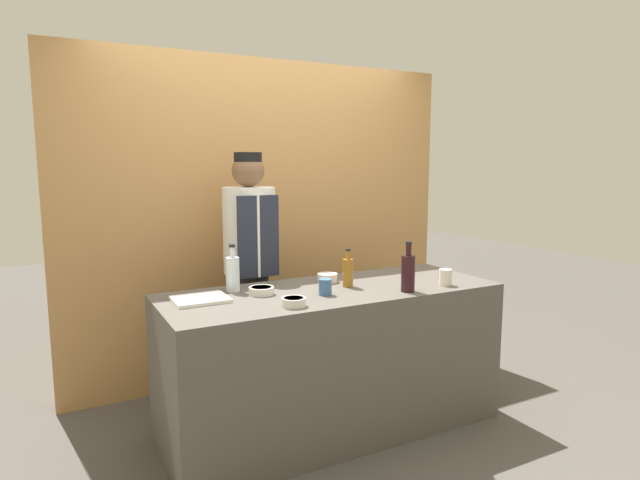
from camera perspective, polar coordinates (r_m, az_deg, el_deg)
ground_plane at (r=3.56m, az=1.23°, el=-19.28°), size 14.00×14.00×0.00m
cabinet_wall at (r=4.15m, az=-5.96°, el=2.07°), size 3.05×0.18×2.40m
counter at (r=3.37m, az=1.26°, el=-12.59°), size 2.05×0.77×0.89m
sauce_bowl_white at (r=3.12m, az=-6.27°, el=-5.35°), size 0.15×0.15×0.04m
sauce_bowl_green at (r=2.86m, az=-2.83°, el=-6.58°), size 0.13×0.13×0.05m
sauce_bowl_purple at (r=3.42m, az=0.79°, el=-4.00°), size 0.13×0.13×0.06m
cutting_board at (r=3.04m, az=-12.65°, el=-6.19°), size 0.29×0.24×0.02m
bottle_clear at (r=3.21m, az=-9.30°, el=-3.49°), size 0.08×0.08×0.28m
bottle_amber at (r=3.29m, az=3.00°, el=-3.40°), size 0.06×0.06×0.24m
bottle_wine at (r=3.20m, az=9.38°, el=-3.39°), size 0.08×0.08×0.30m
cup_cream at (r=3.42m, az=13.23°, el=-3.89°), size 0.08×0.08×0.10m
cup_blue at (r=3.09m, az=0.56°, el=-5.03°), size 0.08×0.08×0.09m
chef_center at (r=3.69m, az=-7.47°, el=-2.94°), size 0.35×0.35×1.71m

